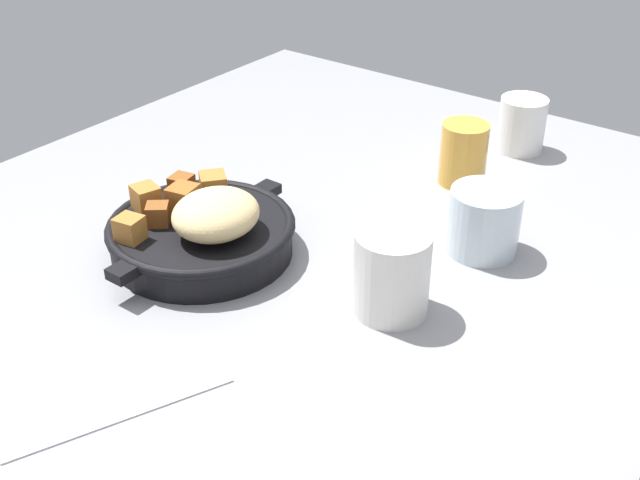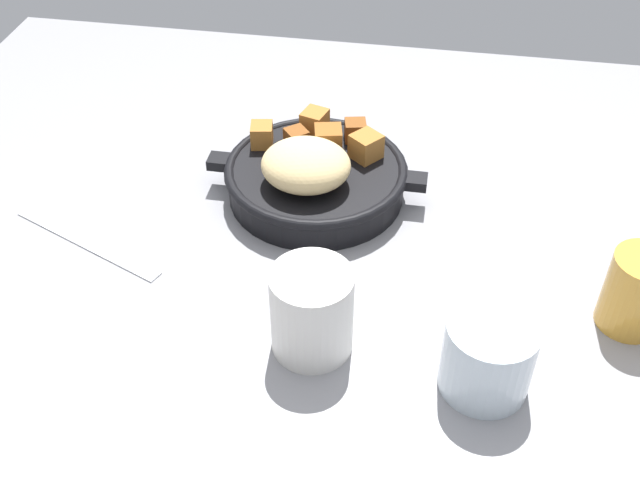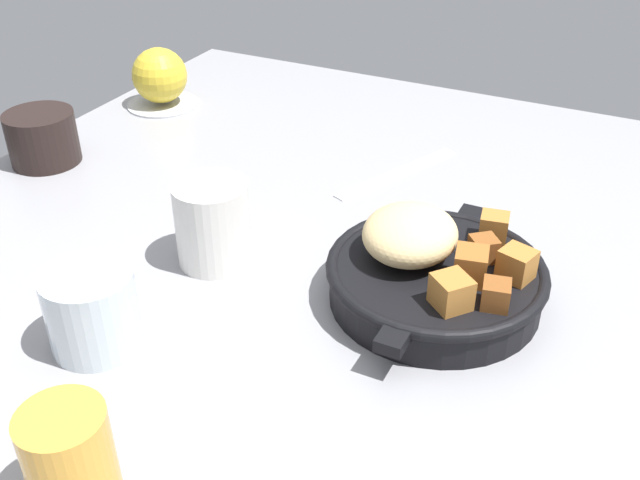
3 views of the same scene
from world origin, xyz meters
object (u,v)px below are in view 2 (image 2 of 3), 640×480
at_px(water_glass_short, 488,356).
at_px(cast_iron_skillet, 315,174).
at_px(butter_knife, 86,242).
at_px(ceramic_mug_white, 307,311).
at_px(juice_glass_amber, 637,292).

bearing_deg(water_glass_short, cast_iron_skillet, -51.33).
xyz_separation_m(butter_knife, ceramic_mug_white, (-0.26, 0.10, 0.04)).
bearing_deg(water_glass_short, butter_knife, -15.76).
height_order(cast_iron_skillet, butter_knife, cast_iron_skillet).
xyz_separation_m(cast_iron_skillet, juice_glass_amber, (-0.33, 0.14, 0.01)).
xyz_separation_m(juice_glass_amber, ceramic_mug_white, (0.30, 0.08, 0.00)).
relative_size(cast_iron_skillet, juice_glass_amber, 3.11).
distance_m(butter_knife, juice_glass_amber, 0.56).
xyz_separation_m(cast_iron_skillet, butter_knife, (0.23, 0.12, -0.03)).
bearing_deg(ceramic_mug_white, water_glass_short, 172.94).
bearing_deg(cast_iron_skillet, juice_glass_amber, 156.56).
relative_size(water_glass_short, juice_glass_amber, 0.99).
height_order(cast_iron_skillet, juice_glass_amber, cast_iron_skillet).
relative_size(juice_glass_amber, ceramic_mug_white, 0.92).
relative_size(cast_iron_skillet, water_glass_short, 3.16).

